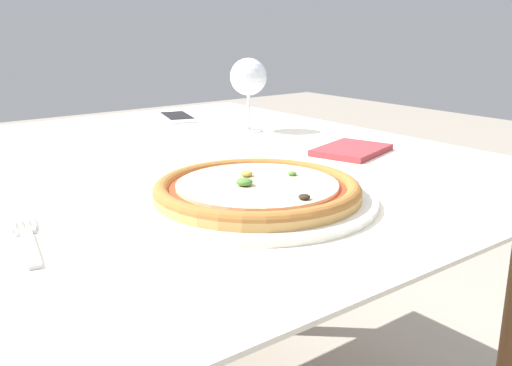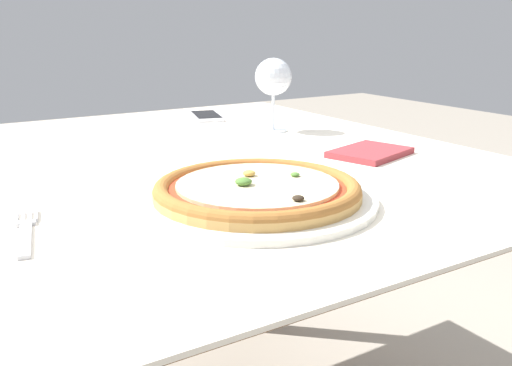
{
  "view_description": "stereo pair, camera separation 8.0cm",
  "coord_description": "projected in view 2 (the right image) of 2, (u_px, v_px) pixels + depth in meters",
  "views": [
    {
      "loc": [
        -0.47,
        -0.9,
        0.96
      ],
      "look_at": [
        -0.0,
        -0.29,
        0.74
      ],
      "focal_mm": 40.0,
      "sensor_mm": 36.0,
      "label": 1
    },
    {
      "loc": [
        -0.41,
        -0.95,
        0.96
      ],
      "look_at": [
        -0.0,
        -0.29,
        0.74
      ],
      "focal_mm": 40.0,
      "sensor_mm": 36.0,
      "label": 2
    }
  ],
  "objects": [
    {
      "name": "pizza_plate",
      "position": [
        256.0,
        192.0,
        0.8
      ],
      "size": [
        0.34,
        0.34,
        0.04
      ],
      "color": "white",
      "rests_on": "dining_table"
    },
    {
      "name": "dining_table",
      "position": [
        175.0,
        203.0,
        1.07
      ],
      "size": [
        1.12,
        1.16,
        0.71
      ],
      "color": "brown",
      "rests_on": "ground_plane"
    },
    {
      "name": "napkin_folded",
      "position": [
        370.0,
        152.0,
        1.09
      ],
      "size": [
        0.18,
        0.15,
        0.01
      ],
      "color": "#933338",
      "rests_on": "dining_table"
    },
    {
      "name": "wine_glass_far_left",
      "position": [
        273.0,
        78.0,
        1.3
      ],
      "size": [
        0.08,
        0.08,
        0.17
      ],
      "color": "silver",
      "rests_on": "dining_table"
    },
    {
      "name": "cell_phone",
      "position": [
        206.0,
        116.0,
        1.51
      ],
      "size": [
        0.11,
        0.16,
        0.01
      ],
      "color": "white",
      "rests_on": "dining_table"
    },
    {
      "name": "fork",
      "position": [
        26.0,
        230.0,
        0.7
      ],
      "size": [
        0.05,
        0.17,
        0.0
      ],
      "color": "silver",
      "rests_on": "dining_table"
    }
  ]
}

